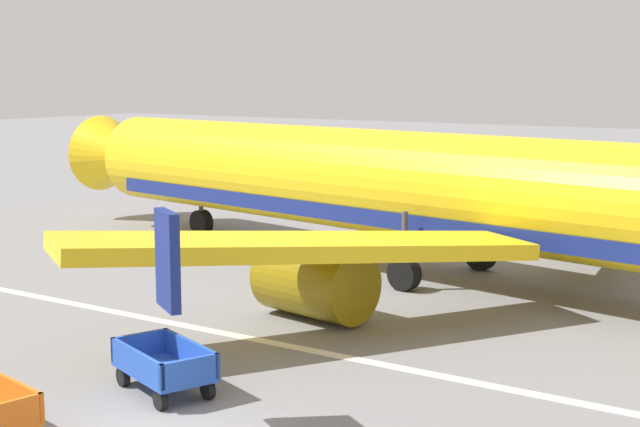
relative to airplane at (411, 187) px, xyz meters
The scene contains 3 objects.
apron_stripe 10.50m from the airplane, 73.09° to the right, with size 120.00×0.36×0.01m, color silver.
airplane is the anchor object (origin of this frame).
baggage_cart_second_in_row 14.26m from the airplane, 84.43° to the right, with size 3.59×2.18×1.07m.
Camera 1 is at (12.22, -12.45, 6.93)m, focal length 52.25 mm.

